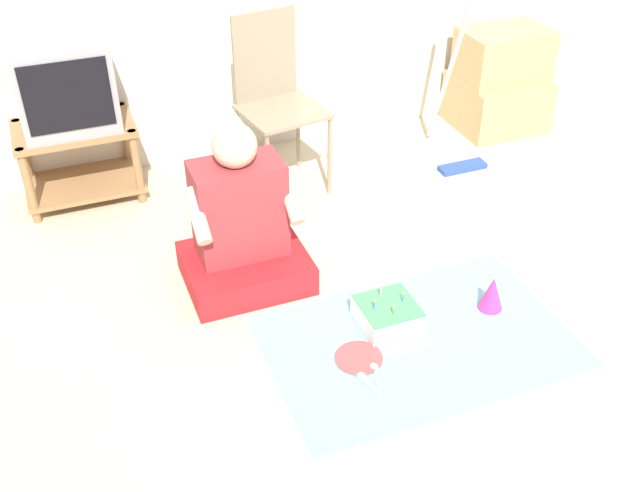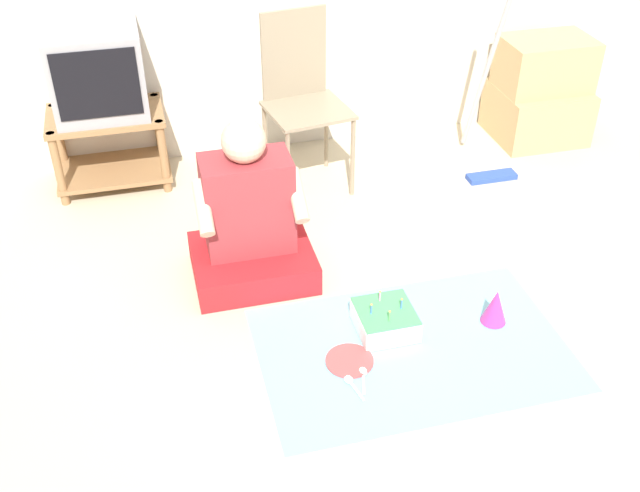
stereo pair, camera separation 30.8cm
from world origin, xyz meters
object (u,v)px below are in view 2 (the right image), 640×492
at_px(folding_chair, 301,90).
at_px(dust_mop, 491,110).
at_px(cardboard_box_stack, 540,93).
at_px(person_seated, 250,222).
at_px(tv, 97,73).
at_px(paper_plate, 350,361).
at_px(birthday_cake, 385,320).
at_px(party_hat_blue, 495,306).

distance_m(folding_chair, dust_mop, 1.06).
distance_m(cardboard_box_stack, person_seated, 2.16).
height_order(folding_chair, person_seated, folding_chair).
distance_m(folding_chair, cardboard_box_stack, 1.54).
xyz_separation_m(cardboard_box_stack, person_seated, (-1.94, -0.95, -0.00)).
relative_size(tv, paper_plate, 2.38).
xyz_separation_m(dust_mop, birthday_cake, (-0.99, -1.17, -0.31)).
bearing_deg(folding_chair, cardboard_box_stack, 6.22).
bearing_deg(tv, paper_plate, -63.32).
bearing_deg(cardboard_box_stack, paper_plate, -135.46).
bearing_deg(cardboard_box_stack, dust_mop, -146.61).
xyz_separation_m(cardboard_box_stack, dust_mop, (-0.48, -0.32, 0.09)).
bearing_deg(person_seated, tv, 120.18).
xyz_separation_m(folding_chair, birthday_cake, (0.04, -1.33, -0.48)).
bearing_deg(party_hat_blue, dust_mop, 67.26).
relative_size(birthday_cake, party_hat_blue, 1.50).
xyz_separation_m(birthday_cake, paper_plate, (-0.20, -0.15, -0.05)).
distance_m(cardboard_box_stack, dust_mop, 0.58).
relative_size(tv, party_hat_blue, 2.88).
bearing_deg(tv, folding_chair, -12.91).
bearing_deg(cardboard_box_stack, folding_chair, -173.78).
bearing_deg(person_seated, cardboard_box_stack, 26.01).
bearing_deg(paper_plate, dust_mop, 48.13).
xyz_separation_m(folding_chair, party_hat_blue, (0.51, -1.39, -0.45)).
distance_m(tv, cardboard_box_stack, 2.56).
distance_m(folding_chair, party_hat_blue, 1.55).
bearing_deg(party_hat_blue, cardboard_box_stack, 57.28).
xyz_separation_m(dust_mop, person_seated, (-1.46, -0.63, -0.09)).
bearing_deg(birthday_cake, folding_chair, 91.79).
relative_size(tv, folding_chair, 0.50).
relative_size(cardboard_box_stack, person_seated, 0.73).
relative_size(dust_mop, paper_plate, 6.37).
height_order(birthday_cake, paper_plate, birthday_cake).
relative_size(birthday_cake, paper_plate, 1.24).
distance_m(birthday_cake, paper_plate, 0.26).
xyz_separation_m(cardboard_box_stack, party_hat_blue, (-1.00, -1.56, -0.20)).
height_order(dust_mop, paper_plate, dust_mop).
bearing_deg(cardboard_box_stack, tv, 178.45).
relative_size(tv, birthday_cake, 1.93).
height_order(folding_chair, dust_mop, dust_mop).
xyz_separation_m(tv, party_hat_blue, (1.53, -1.63, -0.56)).
relative_size(dust_mop, birthday_cake, 5.15).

